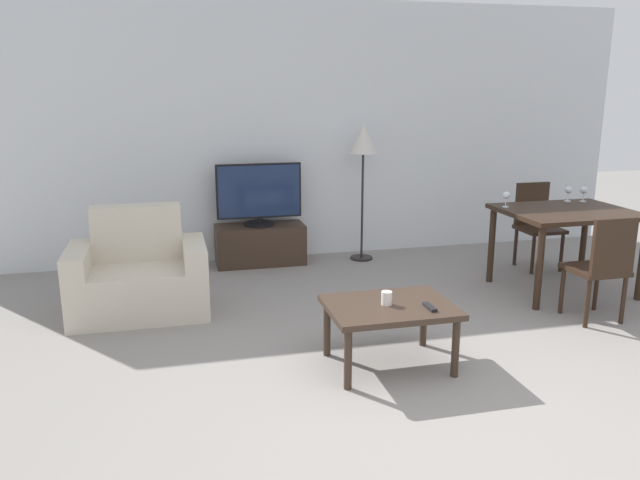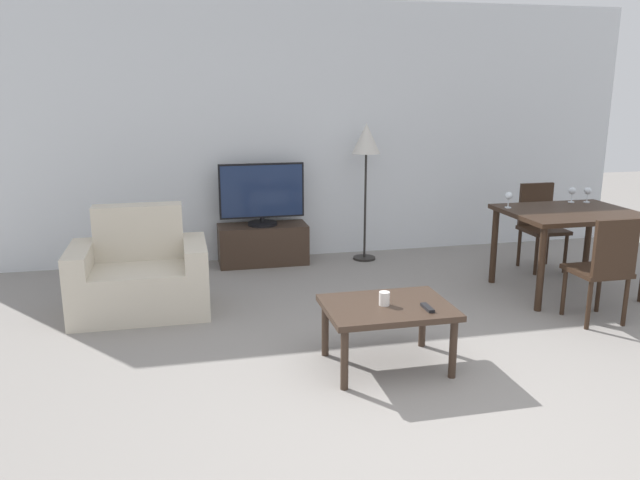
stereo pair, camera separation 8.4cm
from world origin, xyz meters
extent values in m
plane|color=gray|center=(0.00, 0.00, 0.00)|extent=(18.00, 18.00, 0.00)
cube|color=silver|center=(0.00, 3.87, 1.35)|extent=(7.33, 0.06, 2.70)
cube|color=beige|center=(-1.73, 2.37, 0.20)|extent=(0.73, 0.73, 0.40)
cube|color=beige|center=(-1.73, 2.63, 0.63)|extent=(0.73, 0.20, 0.46)
cube|color=beige|center=(-2.18, 2.37, 0.29)|extent=(0.18, 0.73, 0.58)
cube|color=beige|center=(-1.27, 2.37, 0.29)|extent=(0.18, 0.73, 0.58)
cube|color=#38281E|center=(-0.54, 3.60, 0.21)|extent=(0.93, 0.39, 0.42)
cylinder|color=black|center=(-0.54, 3.60, 0.43)|extent=(0.31, 0.31, 0.03)
cylinder|color=black|center=(-0.54, 3.60, 0.47)|extent=(0.04, 0.04, 0.05)
cube|color=black|center=(-0.54, 3.60, 0.78)|extent=(0.88, 0.04, 0.57)
cube|color=#19284C|center=(-0.54, 3.58, 0.78)|extent=(0.84, 0.01, 0.53)
cube|color=#38281E|center=(-0.08, 0.94, 0.42)|extent=(0.83, 0.63, 0.04)
cylinder|color=#38281E|center=(-0.44, 0.69, 0.20)|extent=(0.05, 0.05, 0.40)
cylinder|color=#38281E|center=(0.28, 0.69, 0.20)|extent=(0.05, 0.05, 0.40)
cylinder|color=#38281E|center=(-0.44, 1.20, 0.20)|extent=(0.05, 0.05, 0.40)
cylinder|color=#38281E|center=(0.28, 1.20, 0.20)|extent=(0.05, 0.05, 0.40)
cube|color=black|center=(2.01, 2.06, 0.74)|extent=(1.13, 0.91, 0.04)
cylinder|color=black|center=(1.51, 1.67, 0.36)|extent=(0.06, 0.06, 0.72)
cylinder|color=black|center=(1.51, 2.46, 0.36)|extent=(0.06, 0.06, 0.72)
cylinder|color=black|center=(2.51, 2.46, 0.36)|extent=(0.06, 0.06, 0.72)
cube|color=black|center=(1.81, 1.38, 0.41)|extent=(0.40, 0.40, 0.04)
cylinder|color=black|center=(1.65, 1.54, 0.20)|extent=(0.04, 0.04, 0.39)
cylinder|color=black|center=(1.97, 1.54, 0.20)|extent=(0.04, 0.04, 0.39)
cylinder|color=black|center=(1.65, 1.22, 0.20)|extent=(0.04, 0.04, 0.39)
cylinder|color=black|center=(1.97, 1.22, 0.20)|extent=(0.04, 0.04, 0.39)
cube|color=black|center=(1.81, 1.20, 0.65)|extent=(0.37, 0.04, 0.44)
cube|color=black|center=(2.21, 2.75, 0.41)|extent=(0.40, 0.40, 0.04)
cylinder|color=black|center=(2.04, 2.59, 0.20)|extent=(0.04, 0.04, 0.39)
cylinder|color=black|center=(2.37, 2.59, 0.20)|extent=(0.04, 0.04, 0.39)
cylinder|color=black|center=(2.04, 2.91, 0.20)|extent=(0.04, 0.04, 0.39)
cylinder|color=black|center=(2.37, 2.91, 0.20)|extent=(0.04, 0.04, 0.39)
cube|color=black|center=(2.21, 2.93, 0.65)|extent=(0.37, 0.04, 0.44)
cylinder|color=black|center=(0.55, 3.52, 0.01)|extent=(0.24, 0.24, 0.02)
cylinder|color=black|center=(0.55, 3.52, 0.59)|extent=(0.02, 0.02, 1.12)
cone|color=beige|center=(0.55, 3.52, 1.30)|extent=(0.30, 0.30, 0.31)
cube|color=black|center=(0.15, 0.81, 0.45)|extent=(0.04, 0.15, 0.02)
cylinder|color=white|center=(-0.10, 0.94, 0.48)|extent=(0.07, 0.07, 0.09)
cylinder|color=silver|center=(1.53, 2.30, 0.76)|extent=(0.06, 0.06, 0.01)
cylinder|color=silver|center=(1.53, 2.30, 0.80)|extent=(0.01, 0.01, 0.07)
sphere|color=silver|center=(1.53, 2.30, 0.87)|extent=(0.07, 0.07, 0.07)
cylinder|color=silver|center=(2.25, 2.42, 0.76)|extent=(0.06, 0.06, 0.01)
cylinder|color=silver|center=(2.25, 2.42, 0.80)|extent=(0.01, 0.01, 0.07)
sphere|color=silver|center=(2.25, 2.42, 0.87)|extent=(0.07, 0.07, 0.07)
cylinder|color=silver|center=(2.40, 2.38, 0.76)|extent=(0.06, 0.06, 0.01)
cylinder|color=silver|center=(2.40, 2.38, 0.80)|extent=(0.01, 0.01, 0.07)
sphere|color=silver|center=(2.40, 2.38, 0.87)|extent=(0.07, 0.07, 0.07)
camera|label=1|loc=(-1.45, -2.71, 1.84)|focal=35.00mm
camera|label=2|loc=(-1.37, -2.73, 1.84)|focal=35.00mm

